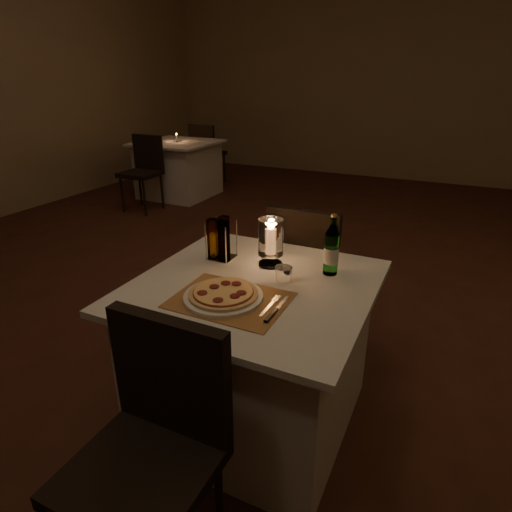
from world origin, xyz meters
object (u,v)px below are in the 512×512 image
at_px(chair_far, 306,263).
at_px(neighbor_table_left, 179,169).
at_px(chair_near, 155,431).
at_px(pizza, 223,293).
at_px(main_table, 254,353).
at_px(water_bottle, 331,250).
at_px(tumbler, 283,275).
at_px(plate, 223,296).
at_px(hurricane_candle, 271,239).

xyz_separation_m(chair_far, neighbor_table_left, (-2.77, 2.66, -0.18)).
bearing_deg(chair_near, pizza, 95.33).
height_order(main_table, water_bottle, water_bottle).
relative_size(chair_far, neighbor_table_left, 0.90).
relative_size(tumbler, neighbor_table_left, 0.08).
bearing_deg(main_table, plate, -105.52).
distance_m(main_table, chair_near, 0.74).
xyz_separation_m(main_table, water_bottle, (0.27, 0.24, 0.48)).
distance_m(chair_near, plate, 0.57).
xyz_separation_m(tumbler, water_bottle, (0.15, 0.19, 0.07)).
xyz_separation_m(plate, pizza, (0.00, 0.00, 0.02)).
relative_size(chair_far, plate, 2.81).
height_order(tumbler, neighbor_table_left, tumbler).
relative_size(hurricane_candle, neighbor_table_left, 0.23).
xyz_separation_m(main_table, tumbler, (0.12, 0.05, 0.40)).
relative_size(chair_near, neighbor_table_left, 0.90).
height_order(hurricane_candle, neighbor_table_left, hurricane_candle).
relative_size(plate, neighbor_table_left, 0.32).
bearing_deg(plate, main_table, 74.48).
bearing_deg(main_table, pizza, -105.47).
relative_size(chair_far, water_bottle, 3.22).
distance_m(pizza, tumbler, 0.28).
relative_size(pizza, water_bottle, 1.00).
bearing_deg(neighbor_table_left, tumbler, -49.04).
bearing_deg(chair_near, chair_far, 90.00).
bearing_deg(chair_far, main_table, -90.00).
xyz_separation_m(main_table, chair_near, (-0.00, -0.71, 0.18)).
distance_m(chair_near, water_bottle, 1.03).
relative_size(chair_far, hurricane_candle, 3.97).
xyz_separation_m(water_bottle, hurricane_candle, (-0.28, -0.03, 0.02)).
bearing_deg(tumbler, chair_far, 99.85).
bearing_deg(plate, water_bottle, 52.70).
height_order(chair_far, pizza, chair_far).
xyz_separation_m(pizza, hurricane_candle, (0.04, 0.39, 0.11)).
distance_m(chair_far, tumbler, 0.71).
xyz_separation_m(plate, neighbor_table_left, (-2.72, 3.56, -0.38)).
distance_m(water_bottle, neighbor_table_left, 4.40).
relative_size(tumbler, hurricane_candle, 0.34).
bearing_deg(chair_far, neighbor_table_left, 136.14).
bearing_deg(main_table, water_bottle, 41.54).
relative_size(tumbler, water_bottle, 0.27).
bearing_deg(plate, neighbor_table_left, 127.42).
xyz_separation_m(main_table, plate, (-0.05, -0.18, 0.38)).
height_order(water_bottle, hurricane_candle, water_bottle).
height_order(plate, hurricane_candle, hurricane_candle).
distance_m(tumbler, hurricane_candle, 0.22).
distance_m(water_bottle, hurricane_candle, 0.28).
distance_m(plate, hurricane_candle, 0.41).
bearing_deg(chair_near, neighbor_table_left, 124.12).
bearing_deg(pizza, main_table, 74.53).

